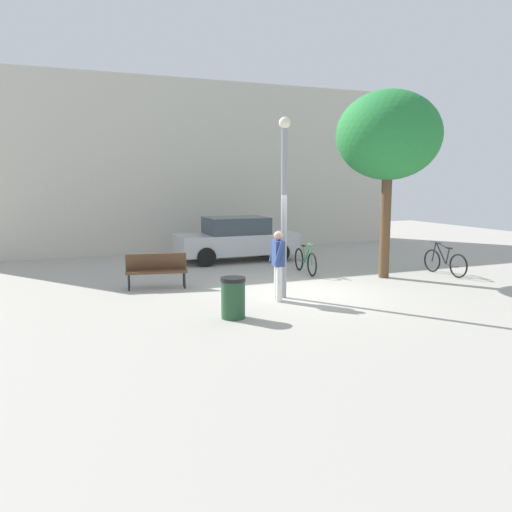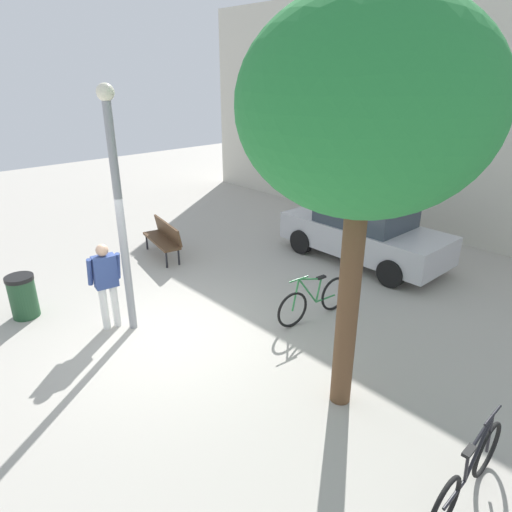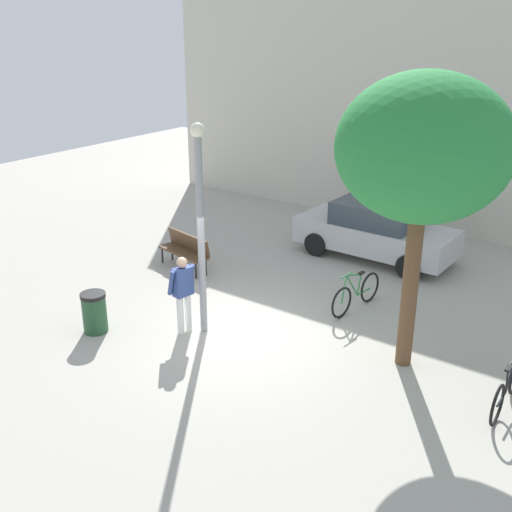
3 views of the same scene
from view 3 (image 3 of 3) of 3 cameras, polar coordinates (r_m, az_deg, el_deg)
name	(u,v)px [view 3 (image 3 of 3)]	position (r m, az deg, el deg)	size (l,w,h in m)	color
ground_plane	(241,335)	(12.95, -1.41, -7.26)	(36.00, 36.00, 0.00)	#A8A399
building_facade	(432,113)	(20.06, 15.77, 12.42)	(18.09, 2.00, 6.71)	beige
lamppost	(200,218)	(12.20, -5.10, 3.51)	(0.28, 0.28, 4.32)	gray
person_by_lamppost	(183,290)	(12.73, -6.69, -3.08)	(0.35, 0.62, 1.67)	white
park_bench	(186,248)	(16.14, -6.46, 0.71)	(1.66, 0.77, 0.92)	#513823
plaza_tree	(424,149)	(10.87, 15.07, 9.38)	(2.97, 2.97, 5.37)	brown
bicycle_green	(356,294)	(14.03, 9.12, -3.42)	(0.27, 1.80, 0.97)	black
bicycle_black	(507,388)	(11.40, 21.96, -11.08)	(0.08, 1.81, 0.97)	black
parked_car_silver	(376,230)	(16.98, 10.88, 2.32)	(4.22, 1.87, 1.55)	#B7B7BC
trash_bin	(94,312)	(13.34, -14.54, -5.00)	(0.52, 0.52, 0.86)	#234C2D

